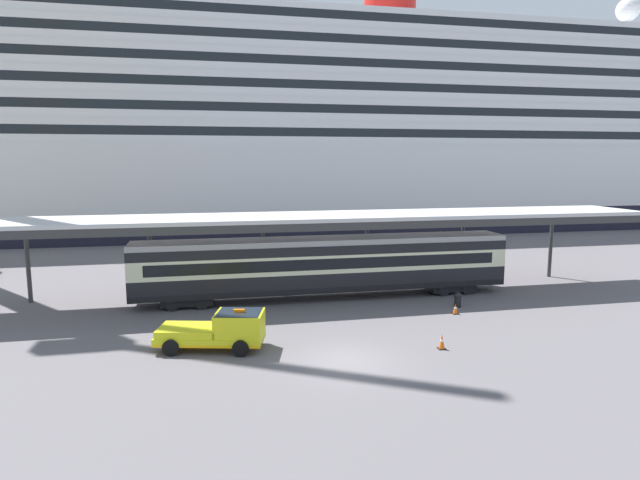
% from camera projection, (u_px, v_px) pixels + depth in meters
% --- Properties ---
extents(ground_plane, '(400.00, 400.00, 0.00)m').
position_uv_depth(ground_plane, '(346.00, 361.00, 24.70)').
color(ground_plane, '#5D585C').
extents(cruise_ship, '(148.89, 26.67, 36.34)m').
position_uv_depth(cruise_ship, '(364.00, 139.00, 75.65)').
color(cruise_ship, black).
rests_on(cruise_ship, ground).
extents(platform_canopy, '(45.76, 5.58, 5.62)m').
position_uv_depth(platform_canopy, '(323.00, 218.00, 35.59)').
color(platform_canopy, silver).
rests_on(platform_canopy, ground).
extents(train_carriage, '(24.98, 2.81, 4.11)m').
position_uv_depth(train_carriage, '(325.00, 264.00, 35.63)').
color(train_carriage, black).
rests_on(train_carriage, ground).
extents(service_truck, '(5.53, 3.20, 2.02)m').
position_uv_depth(service_truck, '(221.00, 329.00, 26.13)').
color(service_truck, yellow).
rests_on(service_truck, ground).
extents(traffic_cone_near, '(0.36, 0.36, 0.62)m').
position_uv_depth(traffic_cone_near, '(455.00, 309.00, 32.23)').
color(traffic_cone_near, black).
rests_on(traffic_cone_near, ground).
extents(traffic_cone_mid, '(0.36, 0.36, 0.74)m').
position_uv_depth(traffic_cone_mid, '(442.00, 342.00, 26.21)').
color(traffic_cone_mid, black).
rests_on(traffic_cone_mid, ground).
extents(quay_bollard, '(0.48, 0.48, 0.96)m').
position_uv_depth(quay_bollard, '(458.00, 299.00, 33.72)').
color(quay_bollard, black).
rests_on(quay_bollard, ground).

